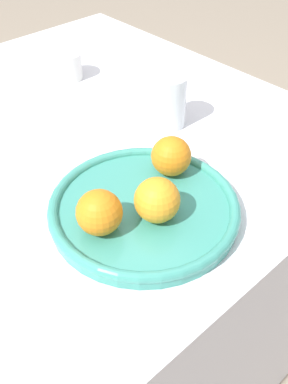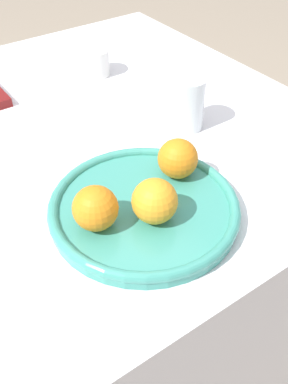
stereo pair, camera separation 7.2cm
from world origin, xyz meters
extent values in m
plane|color=gray|center=(0.00, 0.00, 0.00)|extent=(12.00, 12.00, 0.00)
cube|color=white|center=(0.00, 0.00, 0.36)|extent=(1.21, 1.02, 0.72)
cylinder|color=teal|center=(0.06, -0.29, 0.73)|extent=(0.31, 0.31, 0.02)
torus|color=teal|center=(0.06, -0.29, 0.74)|extent=(0.32, 0.32, 0.02)
sphere|color=orange|center=(-0.02, -0.29, 0.78)|extent=(0.07, 0.07, 0.07)
sphere|color=orange|center=(0.06, -0.33, 0.78)|extent=(0.07, 0.07, 0.07)
sphere|color=orange|center=(0.16, -0.26, 0.78)|extent=(0.07, 0.07, 0.07)
cylinder|color=silver|center=(0.29, -0.12, 0.78)|extent=(0.07, 0.07, 0.11)
cylinder|color=white|center=(0.26, 0.20, 0.75)|extent=(0.07, 0.07, 0.06)
camera|label=1|loc=(-0.31, -0.69, 1.24)|focal=42.00mm
camera|label=2|loc=(-0.25, -0.74, 1.24)|focal=42.00mm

